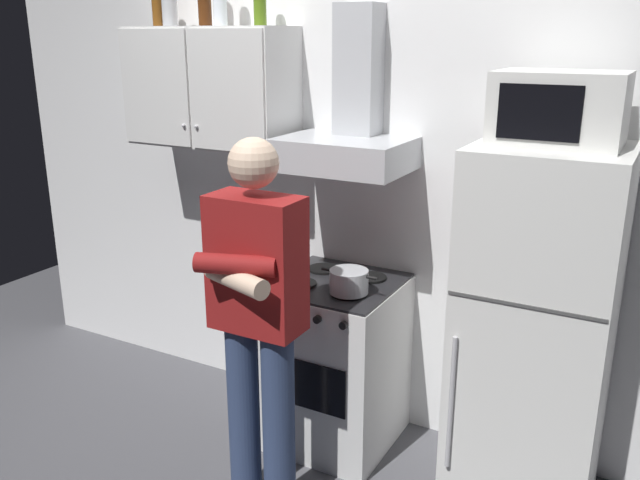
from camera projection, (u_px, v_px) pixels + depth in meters
name	position (u px, v px, depth m)	size (l,w,h in m)	color
ground_plane	(320.00, 464.00, 3.26)	(7.00, 7.00, 0.00)	#4C4C51
back_wall_tiled	(377.00, 171.00, 3.36)	(4.80, 0.10, 2.70)	white
upper_cabinet	(210.00, 87.00, 3.44)	(0.90, 0.37, 0.60)	silver
stove_oven	(335.00, 361.00, 3.36)	(0.60, 0.62, 0.87)	silver
range_hood	(349.00, 127.00, 3.12)	(0.60, 0.44, 0.75)	#B7BABF
refrigerator	(535.00, 334.00, 2.82)	(0.60, 0.62, 1.60)	white
microwave	(559.00, 108.00, 2.55)	(0.48, 0.37, 0.28)	silver
person_standing	(257.00, 317.00, 2.73)	(0.38, 0.33, 1.64)	navy
cooking_pot	(349.00, 281.00, 3.05)	(0.28, 0.18, 0.11)	#B7BABF
bottle_olive_oil	(260.00, 1.00, 3.21)	(0.06, 0.06, 0.24)	#4C6B19
bottle_beer_brown	(157.00, 4.00, 3.49)	(0.06, 0.06, 0.24)	brown
bottle_canister_steel	(170.00, 7.00, 3.45)	(0.08, 0.08, 0.20)	#B2B5BA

